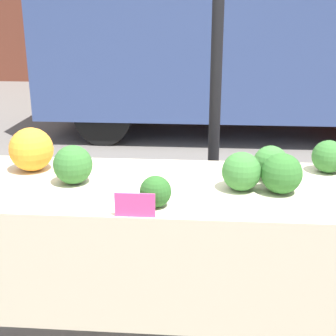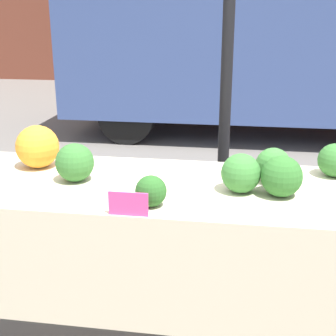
# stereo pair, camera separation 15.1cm
# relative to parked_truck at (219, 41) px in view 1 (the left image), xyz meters

# --- Properties ---
(tent_pole) EXTENTS (0.07, 0.07, 2.69)m
(tent_pole) POSITION_rel_parked_truck_xyz_m (-0.12, -3.90, 0.06)
(tent_pole) COLOR black
(tent_pole) RESTS_ON ground_plane
(parked_truck) EXTENTS (5.07, 2.02, 2.37)m
(parked_truck) POSITION_rel_parked_truck_xyz_m (0.00, 0.00, 0.00)
(parked_truck) COLOR #384C84
(parked_truck) RESTS_ON ground_plane
(market_table) EXTENTS (2.13, 0.76, 0.92)m
(market_table) POSITION_rel_parked_truck_xyz_m (-0.35, -4.79, -0.49)
(market_table) COLOR beige
(market_table) RESTS_ON ground_plane
(orange_cauliflower) EXTENTS (0.22, 0.22, 0.22)m
(orange_cauliflower) POSITION_rel_parked_truck_xyz_m (-1.04, -4.57, -0.26)
(orange_cauliflower) COLOR orange
(orange_cauliflower) RESTS_ON market_table
(broccoli_head_0) EXTENTS (0.16, 0.16, 0.16)m
(broccoli_head_0) POSITION_rel_parked_truck_xyz_m (0.13, -4.62, -0.28)
(broccoli_head_0) COLOR #387533
(broccoli_head_0) RESTS_ON market_table
(broccoli_head_1) EXTENTS (0.17, 0.17, 0.17)m
(broccoli_head_1) POSITION_rel_parked_truck_xyz_m (-0.02, -4.77, -0.28)
(broccoli_head_1) COLOR #387533
(broccoli_head_1) RESTS_ON market_table
(broccoli_head_2) EXTENTS (0.16, 0.16, 0.16)m
(broccoli_head_2) POSITION_rel_parked_truck_xyz_m (0.43, -4.49, -0.28)
(broccoli_head_2) COLOR #336B2D
(broccoli_head_2) RESTS_ON market_table
(broccoli_head_3) EXTENTS (0.18, 0.18, 0.18)m
(broccoli_head_3) POSITION_rel_parked_truck_xyz_m (-0.78, -4.74, -0.27)
(broccoli_head_3) COLOR #336B2D
(broccoli_head_3) RESTS_ON market_table
(broccoli_head_4) EXTENTS (0.13, 0.13, 0.13)m
(broccoli_head_4) POSITION_rel_parked_truck_xyz_m (-0.38, -4.98, -0.30)
(broccoli_head_4) COLOR #285B23
(broccoli_head_4) RESTS_ON market_table
(broccoli_head_6) EXTENTS (0.18, 0.18, 0.18)m
(broccoli_head_6) POSITION_rel_parked_truck_xyz_m (0.15, -4.79, -0.28)
(broccoli_head_6) COLOR #2D6628
(broccoli_head_6) RESTS_ON market_table
(price_sign) EXTENTS (0.16, 0.01, 0.10)m
(price_sign) POSITION_rel_parked_truck_xyz_m (-0.45, -5.09, -0.32)
(price_sign) COLOR #EF4793
(price_sign) RESTS_ON market_table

